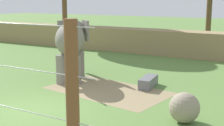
{
  "coord_description": "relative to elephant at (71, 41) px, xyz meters",
  "views": [
    {
      "loc": [
        7.62,
        -7.5,
        3.73
      ],
      "look_at": [
        1.77,
        2.64,
        1.4
      ],
      "focal_mm": 51.16,
      "sensor_mm": 36.0,
      "label": 1
    }
  ],
  "objects": [
    {
      "name": "elephant",
      "position": [
        0.0,
        0.0,
        0.0
      ],
      "size": [
        2.56,
        3.37,
        2.75
      ],
      "color": "gray",
      "rests_on": "ground"
    },
    {
      "name": "ground_plane",
      "position": [
        1.48,
        -4.43,
        -1.82
      ],
      "size": [
        120.0,
        120.0,
        0.0
      ],
      "primitive_type": "plane",
      "color": "#5B7F3D"
    },
    {
      "name": "dirt_patch",
      "position": [
        2.55,
        -0.89,
        -1.82
      ],
      "size": [
        5.42,
        3.65,
        0.01
      ],
      "primitive_type": "cube",
      "rotation": [
        0.0,
        0.0,
        -0.15
      ],
      "color": "#937F5B",
      "rests_on": "ground"
    },
    {
      "name": "enrichment_ball",
      "position": [
        6.38,
        -2.75,
        -1.34
      ],
      "size": [
        0.95,
        0.95,
        0.95
      ],
      "primitive_type": "sphere",
      "color": "gray",
      "rests_on": "ground"
    },
    {
      "name": "feed_trough",
      "position": [
        3.78,
        0.47,
        -1.6
      ],
      "size": [
        0.66,
        1.45,
        0.44
      ],
      "color": "slate",
      "rests_on": "ground"
    },
    {
      "name": "embankment_wall",
      "position": [
        1.48,
        8.84,
        -0.98
      ],
      "size": [
        36.0,
        1.8,
        1.68
      ],
      "primitive_type": "cube",
      "color": "#997F56",
      "rests_on": "ground"
    }
  ]
}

